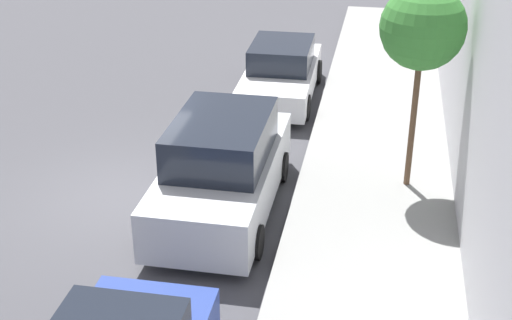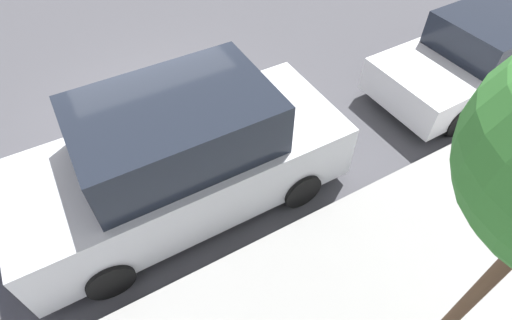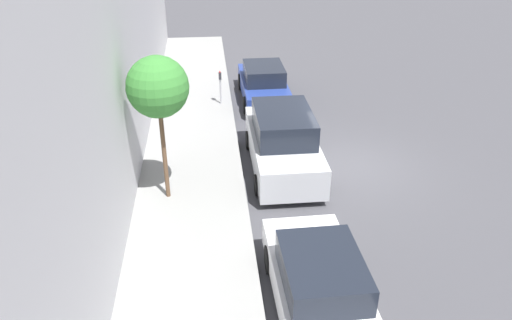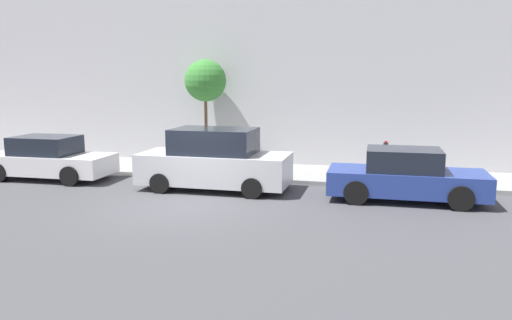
# 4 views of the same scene
# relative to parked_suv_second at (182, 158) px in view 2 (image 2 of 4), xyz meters

# --- Properties ---
(ground_plane) EXTENTS (60.00, 60.00, 0.00)m
(ground_plane) POSITION_rel_parked_suv_second_xyz_m (-2.19, 0.16, -0.93)
(ground_plane) COLOR #424247
(parked_suv_second) EXTENTS (2.08, 4.80, 1.98)m
(parked_suv_second) POSITION_rel_parked_suv_second_xyz_m (0.00, 0.00, 0.00)
(parked_suv_second) COLOR #B7BABF
(parked_suv_second) RESTS_ON ground_plane
(parked_sedan_third) EXTENTS (1.92, 4.53, 1.54)m
(parked_sedan_third) POSITION_rel_parked_suv_second_xyz_m (0.16, 6.28, -0.21)
(parked_sedan_third) COLOR silver
(parked_sedan_third) RESTS_ON ground_plane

